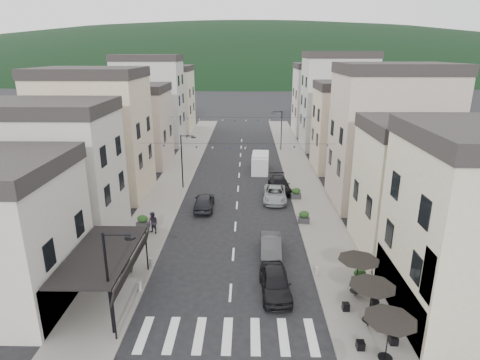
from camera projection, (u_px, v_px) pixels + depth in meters
The scene contains 26 objects.
sidewalk_left at pixel (179, 172), 50.10m from camera, with size 4.00×76.00×0.12m, color slate.
sidewalk_right at pixel (299, 173), 49.82m from camera, with size 4.00×76.00×0.12m, color slate.
hill_backdrop at pixel (247, 71), 304.94m from camera, with size 640.00×360.00×70.00m, color black.
boutique_awning at pixel (106, 255), 23.47m from camera, with size 3.77×7.50×3.28m.
buildings_row_left at pixel (132, 116), 53.84m from camera, with size 10.20×54.16×14.00m.
buildings_row_right at pixel (351, 117), 52.13m from camera, with size 10.20×54.16×14.50m.
cafe_terrace at pixel (372, 291), 21.33m from camera, with size 2.50×8.10×2.53m.
streetlamp_left_near at pixel (113, 274), 20.41m from camera, with size 1.70×0.56×6.00m.
streetlamp_left_far at pixel (184, 156), 43.24m from camera, with size 1.70×0.56×6.00m.
streetlamp_right_far at pixel (280, 126), 60.15m from camera, with size 1.70×0.56×6.00m.
bollards at pixel (230, 291), 24.64m from camera, with size 11.66×10.26×0.60m.
bunting_near at pixel (237, 147), 38.72m from camera, with size 19.00×0.28×0.62m.
bunting_far at pixel (240, 120), 53.95m from camera, with size 19.00×0.28×0.62m.
parked_car_a at pixel (275, 283), 24.95m from camera, with size 1.81×4.49×1.53m, color black.
parked_car_b at pixel (271, 247), 29.67m from camera, with size 1.50×4.30×1.42m, color #333335.
parked_car_c at pixel (275, 194), 40.57m from camera, with size 2.32×5.03×1.40m, color gray.
parked_car_d at pixel (280, 185), 43.27m from camera, with size 2.05×5.05×1.47m, color black.
parked_car_e at pixel (204, 202), 38.29m from camera, with size 1.82×4.53×1.54m, color black.
delivery_van at pixel (260, 162), 50.33m from camera, with size 2.31×5.22×2.45m.
pedestrian_a at pixel (120, 246), 29.04m from camera, with size 0.68×0.44×1.86m, color black.
pedestrian_b at pixel (153, 223), 32.89m from camera, with size 0.90×0.70×1.85m, color black.
planter_la at pixel (125, 265), 27.36m from camera, with size 0.96×0.62×1.00m.
planter_lb at pixel (143, 222), 34.05m from camera, with size 1.15×0.83×1.16m.
planter_ra at pixel (359, 276), 25.95m from camera, with size 1.02×0.82×1.01m.
planter_rb at pixel (304, 217), 35.05m from camera, with size 1.07×0.68×1.12m.
planter_rc at pixel (296, 193), 40.84m from camera, with size 1.02×0.57×1.14m.
Camera 1 is at (1.03, -15.82, 14.53)m, focal length 30.00 mm.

